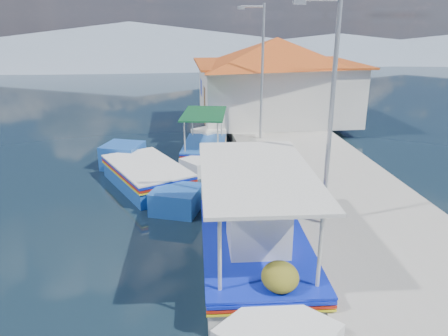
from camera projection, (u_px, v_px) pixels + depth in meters
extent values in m
plane|color=black|center=(156.00, 291.00, 10.10)|extent=(160.00, 160.00, 0.00)
cube|color=#9A9690|center=(321.00, 179.00, 16.29)|extent=(5.00, 44.00, 0.50)
cylinder|color=#A5A8AD|center=(295.00, 219.00, 12.18)|extent=(0.20, 0.20, 0.30)
cylinder|color=#A5A8AD|center=(255.00, 155.00, 17.81)|extent=(0.20, 0.20, 0.30)
cylinder|color=#A5A8AD|center=(235.00, 121.00, 23.44)|extent=(0.20, 0.20, 0.30)
cube|color=silver|center=(255.00, 260.00, 10.90)|extent=(2.69, 4.96, 1.06)
cube|color=silver|center=(231.00, 204.00, 13.85)|extent=(2.50, 2.50, 1.17)
cube|color=#0D1FAC|center=(255.00, 243.00, 10.74)|extent=(2.77, 5.11, 0.07)
cube|color=#B11F0F|center=(255.00, 246.00, 10.77)|extent=(2.77, 5.11, 0.06)
cube|color=yellow|center=(255.00, 249.00, 10.79)|extent=(2.77, 5.11, 0.04)
cube|color=#0D1FAC|center=(255.00, 240.00, 10.71)|extent=(2.79, 5.06, 0.06)
cube|color=brown|center=(255.00, 241.00, 10.72)|extent=(2.49, 4.86, 0.06)
cube|color=silver|center=(259.00, 224.00, 10.21)|extent=(1.42, 1.52, 1.23)
cube|color=silver|center=(260.00, 199.00, 10.00)|extent=(1.55, 1.63, 0.07)
cylinder|color=beige|center=(204.00, 180.00, 12.17)|extent=(0.08, 0.08, 1.79)
cylinder|color=beige|center=(273.00, 176.00, 12.48)|extent=(0.08, 0.08, 1.79)
cylinder|color=beige|center=(231.00, 255.00, 8.38)|extent=(0.08, 0.08, 1.79)
cylinder|color=beige|center=(328.00, 246.00, 8.69)|extent=(0.08, 0.08, 1.79)
cube|color=silver|center=(257.00, 172.00, 10.14)|extent=(2.81, 4.97, 0.08)
ellipsoid|color=#515216|center=(226.00, 205.00, 12.01)|extent=(0.85, 0.93, 0.64)
ellipsoid|color=#515216|center=(250.00, 197.00, 12.67)|extent=(0.71, 0.79, 0.54)
ellipsoid|color=#515216|center=(289.00, 276.00, 8.79)|extent=(0.76, 0.84, 0.57)
sphere|color=#F95D07|center=(292.00, 196.00, 11.25)|extent=(0.45, 0.45, 0.45)
cube|color=silver|center=(205.00, 153.00, 19.60)|extent=(2.22, 3.42, 0.81)
cube|color=silver|center=(194.00, 138.00, 21.50)|extent=(1.71, 1.71, 0.90)
cube|color=silver|center=(217.00, 167.00, 17.73)|extent=(1.67, 1.67, 0.77)
cube|color=#0D1FAC|center=(204.00, 145.00, 19.48)|extent=(2.28, 3.52, 0.05)
cube|color=#B11F0F|center=(205.00, 146.00, 19.50)|extent=(2.28, 3.52, 0.04)
cube|color=yellow|center=(205.00, 147.00, 19.52)|extent=(2.28, 3.52, 0.03)
cube|color=#1A4CA0|center=(204.00, 143.00, 19.46)|extent=(2.29, 3.49, 0.04)
cube|color=brown|center=(204.00, 144.00, 19.47)|extent=(2.07, 3.33, 0.04)
cylinder|color=beige|center=(183.00, 123.00, 20.27)|extent=(0.06, 0.06, 1.37)
cylinder|color=beige|center=(212.00, 121.00, 20.64)|extent=(0.06, 0.06, 1.37)
cylinder|color=beige|center=(196.00, 138.00, 17.86)|extent=(0.06, 0.06, 1.37)
cylinder|color=beige|center=(228.00, 135.00, 18.22)|extent=(0.06, 0.06, 1.37)
cube|color=#0D4423|center=(204.00, 114.00, 19.02)|extent=(2.30, 3.43, 0.06)
cube|color=#1A4CA0|center=(147.00, 180.00, 16.20)|extent=(3.48, 4.38, 1.08)
cube|color=#1A4CA0|center=(176.00, 156.00, 18.48)|extent=(1.89, 1.89, 1.19)
cube|color=#1A4CA0|center=(110.00, 207.00, 13.95)|extent=(1.84, 1.84, 1.02)
cube|color=#0D1FAC|center=(146.00, 167.00, 16.03)|extent=(3.59, 4.51, 0.07)
cube|color=#B11F0F|center=(147.00, 169.00, 16.06)|extent=(3.59, 4.51, 0.06)
cube|color=yellow|center=(147.00, 172.00, 16.09)|extent=(3.59, 4.51, 0.05)
cube|color=silver|center=(146.00, 165.00, 16.01)|extent=(3.59, 4.48, 0.06)
cube|color=brown|center=(146.00, 166.00, 16.02)|extent=(3.30, 4.24, 0.06)
cube|color=silver|center=(276.00, 92.00, 24.19)|extent=(8.00, 6.00, 3.00)
cube|color=#A44F16|center=(277.00, 63.00, 23.68)|extent=(8.64, 6.48, 0.10)
pyramid|color=#A44F16|center=(277.00, 51.00, 23.47)|extent=(10.49, 10.49, 1.40)
cube|color=brown|center=(205.00, 106.00, 22.98)|extent=(0.06, 1.00, 2.00)
cube|color=#0D1FAC|center=(202.00, 87.00, 25.13)|extent=(0.06, 1.20, 0.90)
cylinder|color=#A5A8AD|center=(331.00, 117.00, 11.33)|extent=(0.12, 0.12, 6.00)
cube|color=#A5A8AD|center=(299.00, 1.00, 10.30)|extent=(0.30, 0.14, 0.14)
cylinder|color=#A5A8AD|center=(262.00, 74.00, 19.77)|extent=(0.12, 0.12, 6.00)
cylinder|color=#A5A8AD|center=(253.00, 6.00, 18.78)|extent=(1.00, 0.08, 0.08)
cube|color=#A5A8AD|center=(241.00, 8.00, 18.74)|extent=(0.30, 0.14, 0.14)
cone|color=slate|center=(131.00, 42.00, 61.28)|extent=(96.00, 96.00, 5.50)
cone|color=slate|center=(337.00, 47.00, 64.84)|extent=(76.80, 76.80, 3.80)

